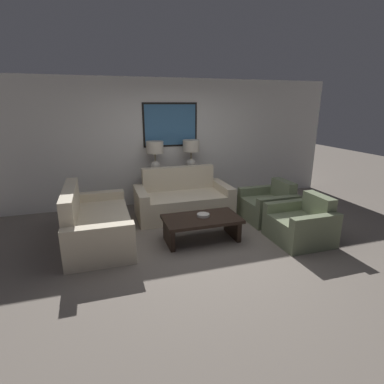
{
  "coord_description": "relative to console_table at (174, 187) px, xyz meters",
  "views": [
    {
      "loc": [
        -1.51,
        -4.0,
        2.13
      ],
      "look_at": [
        -0.01,
        0.78,
        0.65
      ],
      "focal_mm": 28.0,
      "sensor_mm": 36.0,
      "label": 1
    }
  ],
  "objects": [
    {
      "name": "ground_plane",
      "position": [
        0.0,
        -2.12,
        -0.38
      ],
      "size": [
        20.0,
        20.0,
        0.0
      ],
      "primitive_type": "plane",
      "color": "slate"
    },
    {
      "name": "back_wall",
      "position": [
        0.0,
        0.28,
        0.95
      ],
      "size": [
        7.57,
        0.12,
        2.65
      ],
      "color": "silver",
      "rests_on": "ground_plane"
    },
    {
      "name": "console_table",
      "position": [
        0.0,
        0.0,
        0.0
      ],
      "size": [
        1.26,
        0.4,
        0.75
      ],
      "color": "#332319",
      "rests_on": "ground_plane"
    },
    {
      "name": "table_lamp_left",
      "position": [
        -0.39,
        0.0,
        0.8
      ],
      "size": [
        0.36,
        0.36,
        0.64
      ],
      "color": "silver",
      "rests_on": "console_table"
    },
    {
      "name": "table_lamp_right",
      "position": [
        0.39,
        0.0,
        0.8
      ],
      "size": [
        0.36,
        0.36,
        0.64
      ],
      "color": "silver",
      "rests_on": "console_table"
    },
    {
      "name": "couch_by_back_wall",
      "position": [
        0.0,
        -0.71,
        -0.08
      ],
      "size": [
        1.82,
        0.95,
        0.91
      ],
      "color": "beige",
      "rests_on": "ground_plane"
    },
    {
      "name": "couch_by_side",
      "position": [
        -1.65,
        -1.46,
        -0.08
      ],
      "size": [
        0.95,
        1.82,
        0.91
      ],
      "color": "beige",
      "rests_on": "ground_plane"
    },
    {
      "name": "coffee_table",
      "position": [
        -0.03,
        -1.92,
        -0.09
      ],
      "size": [
        1.21,
        0.68,
        0.39
      ],
      "color": "black",
      "rests_on": "ground_plane"
    },
    {
      "name": "decorative_bowl",
      "position": [
        0.01,
        -1.88,
        0.04
      ],
      "size": [
        0.2,
        0.2,
        0.04
      ],
      "color": "beige",
      "rests_on": "coffee_table"
    },
    {
      "name": "armchair_near_back_wall",
      "position": [
        1.49,
        -1.44,
        -0.11
      ],
      "size": [
        0.84,
        0.87,
        0.74
      ],
      "color": "#707A5B",
      "rests_on": "ground_plane"
    },
    {
      "name": "armchair_near_camera",
      "position": [
        1.49,
        -2.41,
        -0.11
      ],
      "size": [
        0.84,
        0.87,
        0.74
      ],
      "color": "#707A5B",
      "rests_on": "ground_plane"
    }
  ]
}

